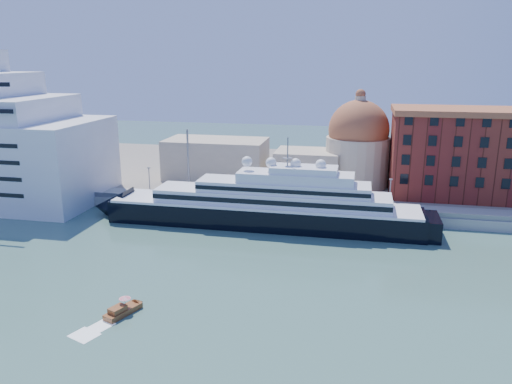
# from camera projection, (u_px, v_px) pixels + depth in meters

# --- Properties ---
(ground) EXTENTS (400.00, 400.00, 0.00)m
(ground) POSITION_uv_depth(u_px,v_px,m) (233.00, 263.00, 94.85)
(ground) COLOR #345A51
(ground) RESTS_ON ground
(quay) EXTENTS (180.00, 10.00, 2.50)m
(quay) POSITION_uv_depth(u_px,v_px,m) (266.00, 206.00, 126.63)
(quay) COLOR gray
(quay) RESTS_ON ground
(land) EXTENTS (260.00, 72.00, 2.00)m
(land) POSITION_uv_depth(u_px,v_px,m) (289.00, 172.00, 165.42)
(land) COLOR slate
(land) RESTS_ON ground
(quay_fence) EXTENTS (180.00, 0.10, 1.20)m
(quay_fence) POSITION_uv_depth(u_px,v_px,m) (263.00, 204.00, 121.90)
(quay_fence) COLOR slate
(quay_fence) RESTS_ON quay
(superyacht) EXTENTS (81.61, 11.31, 24.39)m
(superyacht) POSITION_uv_depth(u_px,v_px,m) (253.00, 207.00, 115.64)
(superyacht) COLOR black
(superyacht) RESTS_ON ground
(service_barge) EXTENTS (11.21, 6.57, 2.39)m
(service_barge) POSITION_uv_depth(u_px,v_px,m) (46.00, 211.00, 124.64)
(service_barge) COLOR white
(service_barge) RESTS_ON ground
(water_taxi) EXTENTS (4.19, 6.54, 2.95)m
(water_taxi) POSITION_uv_depth(u_px,v_px,m) (122.00, 310.00, 75.90)
(water_taxi) COLOR brown
(water_taxi) RESTS_ON ground
(warehouse) EXTENTS (43.00, 19.00, 23.25)m
(warehouse) POSITION_uv_depth(u_px,v_px,m) (475.00, 153.00, 130.03)
(warehouse) COLOR maroon
(warehouse) RESTS_ON land
(church) EXTENTS (66.00, 18.00, 25.50)m
(church) POSITION_uv_depth(u_px,v_px,m) (303.00, 153.00, 145.23)
(church) COLOR beige
(church) RESTS_ON land
(lamp_posts) EXTENTS (120.80, 2.40, 18.00)m
(lamp_posts) POSITION_uv_depth(u_px,v_px,m) (215.00, 173.00, 125.26)
(lamp_posts) COLOR slate
(lamp_posts) RESTS_ON quay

